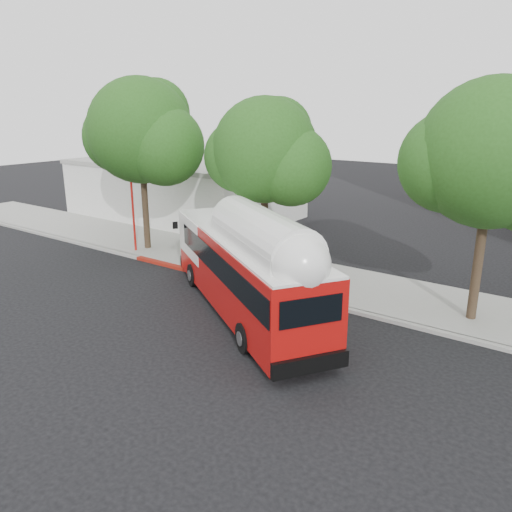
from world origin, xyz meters
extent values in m
plane|color=black|center=(0.00, 0.00, 0.00)|extent=(120.00, 120.00, 0.00)
cube|color=gray|center=(0.00, 6.50, 0.07)|extent=(60.00, 5.00, 0.15)
cube|color=gray|center=(0.00, 3.90, 0.07)|extent=(60.00, 0.30, 0.15)
cube|color=maroon|center=(-3.00, 3.90, 0.08)|extent=(10.00, 0.32, 0.16)
cylinder|color=#2D2116|center=(-9.00, 5.50, 3.04)|extent=(0.36, 0.36, 6.08)
sphere|color=#224E16|center=(-9.00, 5.50, 6.84)|extent=(5.80, 5.80, 5.80)
sphere|color=#224E16|center=(-7.41, 5.70, 6.08)|extent=(4.35, 4.35, 4.35)
cylinder|color=#2D2116|center=(-1.00, 6.00, 2.72)|extent=(0.36, 0.36, 5.44)
sphere|color=#224E16|center=(-1.00, 6.00, 6.12)|extent=(5.00, 5.00, 5.00)
sphere|color=#224E16|center=(0.38, 6.20, 5.44)|extent=(3.75, 3.75, 3.75)
cylinder|color=#2D2116|center=(9.00, 5.80, 2.88)|extent=(0.36, 0.36, 5.76)
sphere|color=#224E16|center=(9.00, 5.80, 6.48)|extent=(5.40, 5.40, 5.40)
cube|color=silver|center=(-14.00, 14.00, 2.00)|extent=(16.00, 10.00, 4.00)
cube|color=gray|center=(-14.00, 14.00, 4.10)|extent=(16.20, 10.20, 0.30)
cube|color=#A50D0B|center=(1.23, 1.35, 1.75)|extent=(11.16, 8.54, 2.83)
cube|color=black|center=(1.63, 1.08, 2.34)|extent=(10.22, 7.95, 0.93)
cube|color=white|center=(1.23, 1.35, 3.21)|extent=(11.12, 8.47, 0.10)
cube|color=white|center=(2.86, 0.28, 3.46)|extent=(6.28, 5.05, 0.54)
cube|color=black|center=(-4.11, 4.86, 0.49)|extent=(1.61, 1.89, 0.06)
imported|color=navy|center=(-4.11, 4.86, 0.96)|extent=(1.41, 1.72, 0.88)
cylinder|color=red|center=(-9.13, 4.70, 2.18)|extent=(0.13, 0.13, 4.36)
cube|color=black|center=(-9.13, 4.70, 4.47)|extent=(0.05, 0.44, 0.27)
camera|label=1|loc=(12.67, -13.77, 8.05)|focal=35.00mm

